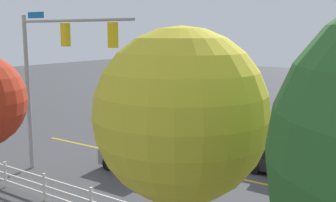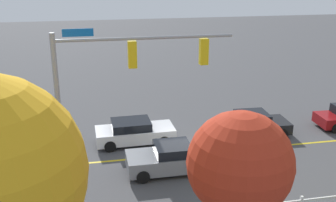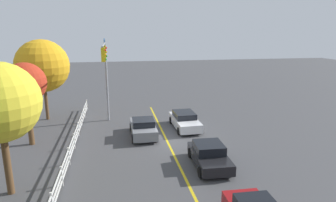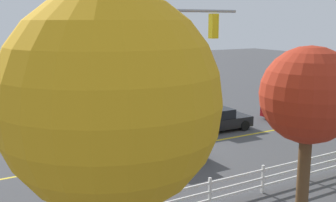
% 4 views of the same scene
% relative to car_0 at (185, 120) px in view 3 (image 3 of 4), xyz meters
% --- Properties ---
extents(ground_plane, '(120.00, 120.00, 0.00)m').
position_rel_car_0_xyz_m(ground_plane, '(-2.55, 2.04, -0.68)').
color(ground_plane, '#444447').
extents(lane_center_stripe, '(28.00, 0.16, 0.01)m').
position_rel_car_0_xyz_m(lane_center_stripe, '(-6.55, 2.04, -0.68)').
color(lane_center_stripe, gold).
rests_on(lane_center_stripe, ground_plane).
extents(signal_assembly, '(6.78, 0.38, 7.57)m').
position_rel_car_0_xyz_m(signal_assembly, '(1.54, 6.50, 4.60)').
color(signal_assembly, gray).
rests_on(signal_assembly, ground_plane).
extents(car_0, '(4.50, 2.05, 1.38)m').
position_rel_car_0_xyz_m(car_0, '(0.00, 0.00, 0.00)').
color(car_0, silver).
rests_on(car_0, ground_plane).
extents(car_1, '(4.10, 2.15, 1.40)m').
position_rel_car_0_xyz_m(car_1, '(-7.23, 0.20, -0.01)').
color(car_1, black).
rests_on(car_1, ground_plane).
extents(car_2, '(4.13, 1.97, 1.45)m').
position_rel_car_0_xyz_m(car_2, '(-1.30, 3.72, 0.01)').
color(car_2, slate).
rests_on(car_2, ground_plane).
extents(white_rail_fence, '(26.10, 0.10, 1.15)m').
position_rel_car_0_xyz_m(white_rail_fence, '(-5.55, 8.81, -0.08)').
color(white_rail_fence, white).
rests_on(white_rail_fence, ground_plane).
extents(tree_0, '(2.92, 2.92, 6.07)m').
position_rel_car_0_xyz_m(tree_0, '(-1.53, 12.01, 3.87)').
color(tree_0, brown).
rests_on(tree_0, ground_plane).
extents(tree_1, '(4.79, 4.79, 7.48)m').
position_rel_car_0_xyz_m(tree_1, '(4.83, 12.20, 4.40)').
color(tree_1, brown).
rests_on(tree_1, ground_plane).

